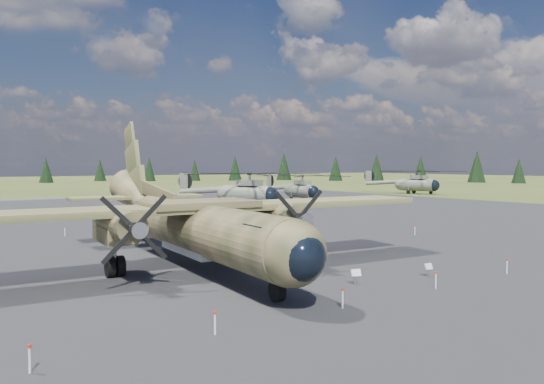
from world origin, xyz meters
TOP-DOWN VIEW (x-y plane):
  - ground at (0.00, 0.00)m, footprint 500.00×500.00m
  - apron at (0.00, 10.00)m, footprint 120.00×120.00m
  - transport_plane at (-5.11, -1.78)m, footprint 29.88×27.09m
  - helicopter_near at (19.40, 31.44)m, footprint 25.06×25.06m
  - helicopter_mid at (34.26, 38.50)m, footprint 17.16×19.88m
  - helicopter_far at (66.17, 41.54)m, footprint 22.98×23.73m
  - info_placard_left at (-0.54, -10.67)m, footprint 0.54×0.35m
  - info_placard_right at (3.94, -11.50)m, footprint 0.48×0.23m
  - barrier_fence at (-0.46, -0.08)m, footprint 33.12×29.62m
  - treeline at (0.38, -2.06)m, footprint 335.98×337.14m

SIDE VIEW (x-z plane):
  - ground at x=0.00m, z-range 0.00..0.00m
  - apron at x=0.00m, z-range -0.02..0.02m
  - info_placard_right at x=3.94m, z-range 0.12..0.85m
  - barrier_fence at x=-0.46m, z-range 0.08..0.93m
  - info_placard_left at x=-0.54m, z-range 0.13..0.92m
  - transport_plane at x=-5.11m, z-range -2.09..7.75m
  - helicopter_mid at x=34.26m, z-range 0.88..5.11m
  - helicopter_far at x=66.17m, z-range 0.99..5.70m
  - helicopter_near at x=19.40m, z-range 1.01..5.83m
  - treeline at x=0.38m, z-range -0.74..10.22m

